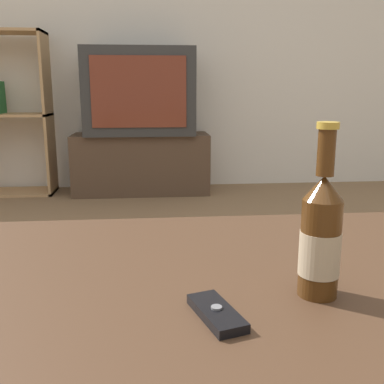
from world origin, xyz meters
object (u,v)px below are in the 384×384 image
object	(u,v)px
television	(140,92)
beer_bottle	(321,237)
cell_phone	(216,313)
tv_stand	(141,163)
bookshelf	(4,111)

from	to	relation	value
television	beer_bottle	xyz separation A→B (m)	(0.33, -2.82, -0.20)
cell_phone	beer_bottle	bearing A→B (deg)	2.08
television	beer_bottle	size ratio (longest dim) A/B	3.01
cell_phone	tv_stand	bearing A→B (deg)	76.36
television	cell_phone	size ratio (longest dim) A/B	6.60
bookshelf	cell_phone	xyz separation A→B (m)	(1.17, -2.93, -0.14)
beer_bottle	cell_phone	bearing A→B (deg)	-161.07
television	bookshelf	bearing A→B (deg)	176.89
tv_stand	bookshelf	size ratio (longest dim) A/B	0.86
television	beer_bottle	world-z (taller)	television
tv_stand	cell_phone	size ratio (longest dim) A/B	8.42
bookshelf	television	bearing A→B (deg)	-3.11
bookshelf	beer_bottle	bearing A→B (deg)	-65.09
bookshelf	beer_bottle	size ratio (longest dim) A/B	4.48
bookshelf	beer_bottle	distance (m)	3.17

